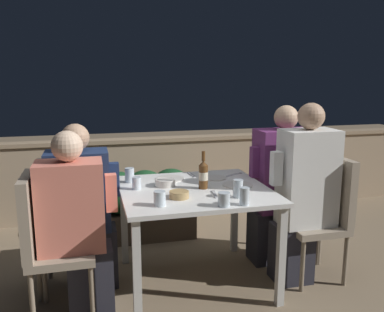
{
  "coord_description": "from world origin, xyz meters",
  "views": [
    {
      "loc": [
        -0.7,
        -2.69,
        1.52
      ],
      "look_at": [
        0.0,
        0.07,
        0.94
      ],
      "focal_mm": 38.0,
      "sensor_mm": 36.0,
      "label": 1
    }
  ],
  "objects": [
    {
      "name": "glass_cup_5",
      "position": [
        -0.43,
        0.28,
        0.78
      ],
      "size": [
        0.07,
        0.07,
        0.11
      ],
      "color": "silver",
      "rests_on": "dining_table"
    },
    {
      "name": "dining_table",
      "position": [
        0.0,
        0.0,
        0.64
      ],
      "size": [
        1.04,
        0.98,
        0.72
      ],
      "color": "white",
      "rests_on": "ground_plane"
    },
    {
      "name": "chair_left_near",
      "position": [
        -1.01,
        -0.18,
        0.54
      ],
      "size": [
        0.41,
        0.4,
        0.92
      ],
      "color": "gray",
      "rests_on": "ground_plane"
    },
    {
      "name": "beer_bottle",
      "position": [
        0.06,
        -0.02,
        0.82
      ],
      "size": [
        0.07,
        0.07,
        0.27
      ],
      "color": "brown",
      "rests_on": "dining_table"
    },
    {
      "name": "fork_1",
      "position": [
        0.09,
        -0.19,
        0.73
      ],
      "size": [
        0.05,
        0.17,
        0.01
      ],
      "color": "silver",
      "rests_on": "dining_table"
    },
    {
      "name": "person_white_polo",
      "position": [
        0.78,
        -0.15,
        0.67
      ],
      "size": [
        0.48,
        0.26,
        1.32
      ],
      "color": "#282833",
      "rests_on": "ground_plane"
    },
    {
      "name": "plate_2",
      "position": [
        0.22,
        0.23,
        0.73
      ],
      "size": [
        0.18,
        0.18,
        0.01
      ],
      "color": "silver",
      "rests_on": "dining_table"
    },
    {
      "name": "ground_plane",
      "position": [
        0.0,
        0.0,
        0.0
      ],
      "size": [
        16.0,
        16.0,
        0.0
      ],
      "primitive_type": "plane",
      "color": "#847056"
    },
    {
      "name": "bowl_1",
      "position": [
        -0.19,
        0.11,
        0.75
      ],
      "size": [
        0.15,
        0.15,
        0.05
      ],
      "color": "beige",
      "rests_on": "dining_table"
    },
    {
      "name": "glass_cup_3",
      "position": [
        -0.31,
        -0.32,
        0.77
      ],
      "size": [
        0.07,
        0.07,
        0.09
      ],
      "color": "silver",
      "rests_on": "dining_table"
    },
    {
      "name": "bowl_0",
      "position": [
        -0.16,
        -0.2,
        0.75
      ],
      "size": [
        0.13,
        0.13,
        0.05
      ],
      "color": "tan",
      "rests_on": "dining_table"
    },
    {
      "name": "parapet_wall",
      "position": [
        0.0,
        1.57,
        0.43
      ],
      "size": [
        9.0,
        0.18,
        0.85
      ],
      "color": "tan",
      "rests_on": "ground_plane"
    },
    {
      "name": "chair_right_near",
      "position": [
        0.97,
        -0.15,
        0.54
      ],
      "size": [
        0.41,
        0.4,
        0.92
      ],
      "color": "gray",
      "rests_on": "ground_plane"
    },
    {
      "name": "planter_hedge",
      "position": [
        -0.23,
        0.94,
        0.36
      ],
      "size": [
        0.9,
        0.47,
        0.64
      ],
      "color": "brown",
      "rests_on": "ground_plane"
    },
    {
      "name": "person_navy_jumper",
      "position": [
        -0.77,
        0.15,
        0.59
      ],
      "size": [
        0.5,
        0.26,
        1.19
      ],
      "color": "#282833",
      "rests_on": "ground_plane"
    },
    {
      "name": "glass_cup_2",
      "position": [
        0.07,
        -0.43,
        0.77
      ],
      "size": [
        0.08,
        0.08,
        0.09
      ],
      "color": "silver",
      "rests_on": "dining_table"
    },
    {
      "name": "plate_1",
      "position": [
        0.32,
        -0.01,
        0.73
      ],
      "size": [
        0.22,
        0.22,
        0.01
      ],
      "color": "silver",
      "rests_on": "dining_table"
    },
    {
      "name": "person_purple_stripe",
      "position": [
        0.76,
        0.2,
        0.64
      ],
      "size": [
        0.51,
        0.26,
        1.28
      ],
      "color": "#282833",
      "rests_on": "ground_plane"
    },
    {
      "name": "fork_2",
      "position": [
        0.41,
        0.3,
        0.73
      ],
      "size": [
        0.16,
        0.09,
        0.01
      ],
      "color": "silver",
      "rests_on": "dining_table"
    },
    {
      "name": "person_coral_top",
      "position": [
        -0.81,
        -0.18,
        0.59
      ],
      "size": [
        0.49,
        0.26,
        1.19
      ],
      "color": "#282833",
      "rests_on": "ground_plane"
    },
    {
      "name": "glass_cup_1",
      "position": [
        -0.4,
        0.07,
        0.77
      ],
      "size": [
        0.06,
        0.06,
        0.09
      ],
      "color": "silver",
      "rests_on": "dining_table"
    },
    {
      "name": "plate_0",
      "position": [
        -0.12,
        0.29,
        0.73
      ],
      "size": [
        0.21,
        0.21,
        0.01
      ],
      "color": "silver",
      "rests_on": "dining_table"
    },
    {
      "name": "chair_right_far",
      "position": [
        0.96,
        0.2,
        0.54
      ],
      "size": [
        0.41,
        0.4,
        0.92
      ],
      "color": "gray",
      "rests_on": "ground_plane"
    },
    {
      "name": "glass_cup_4",
      "position": [
        0.22,
        -0.28,
        0.78
      ],
      "size": [
        0.06,
        0.06,
        0.12
      ],
      "color": "silver",
      "rests_on": "dining_table"
    },
    {
      "name": "chair_left_far",
      "position": [
        -0.97,
        0.15,
        0.54
      ],
      "size": [
        0.41,
        0.4,
        0.92
      ],
      "color": "gray",
      "rests_on": "ground_plane"
    },
    {
      "name": "fork_0",
      "position": [
        0.07,
        0.37,
        0.73
      ],
      "size": [
        0.04,
        0.17,
        0.01
      ],
      "color": "silver",
      "rests_on": "dining_table"
    },
    {
      "name": "glass_cup_0",
      "position": [
        0.21,
        -0.44,
        0.78
      ],
      "size": [
        0.06,
        0.06,
        0.11
      ],
      "color": "silver",
      "rests_on": "dining_table"
    }
  ]
}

